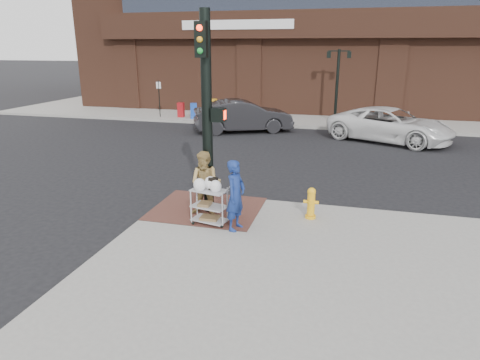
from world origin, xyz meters
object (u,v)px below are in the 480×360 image
(woman_blue, at_px, (236,195))
(lamp_post, at_px, (337,78))
(sedan_dark, at_px, (243,116))
(minivan_white, at_px, (390,125))
(traffic_signal_pole, at_px, (207,109))
(utility_cart, at_px, (209,203))
(fire_hydrant, at_px, (311,203))
(pedestrian_tan, at_px, (206,184))

(woman_blue, bearing_deg, lamp_post, 7.73)
(sedan_dark, bearing_deg, minivan_white, -119.23)
(traffic_signal_pole, xyz_separation_m, minivan_white, (5.20, 11.00, -2.04))
(utility_cart, height_order, fire_hydrant, utility_cart)
(traffic_signal_pole, height_order, fire_hydrant, traffic_signal_pole)
(pedestrian_tan, relative_size, minivan_white, 0.30)
(minivan_white, height_order, utility_cart, minivan_white)
(traffic_signal_pole, bearing_deg, utility_cart, -71.23)
(fire_hydrant, bearing_deg, woman_blue, -145.34)
(pedestrian_tan, height_order, fire_hydrant, pedestrian_tan)
(woman_blue, relative_size, minivan_white, 0.30)
(lamp_post, height_order, minivan_white, lamp_post)
(woman_blue, bearing_deg, pedestrian_tan, 68.19)
(lamp_post, distance_m, fire_hydrant, 15.18)
(pedestrian_tan, height_order, sedan_dark, pedestrian_tan)
(pedestrian_tan, bearing_deg, traffic_signal_pole, 89.27)
(utility_cart, bearing_deg, woman_blue, -12.07)
(lamp_post, distance_m, woman_blue, 16.33)
(utility_cart, bearing_deg, pedestrian_tan, 116.71)
(lamp_post, distance_m, traffic_signal_pole, 15.43)
(woman_blue, xyz_separation_m, sedan_dark, (-3.03, 12.49, -0.16))
(pedestrian_tan, bearing_deg, sedan_dark, 97.47)
(lamp_post, relative_size, traffic_signal_pole, 0.80)
(sedan_dark, bearing_deg, utility_cart, 165.73)
(traffic_signal_pole, height_order, sedan_dark, traffic_signal_pole)
(pedestrian_tan, xyz_separation_m, utility_cart, (0.26, -0.52, -0.30))
(lamp_post, bearing_deg, utility_cart, -97.84)
(lamp_post, height_order, sedan_dark, lamp_post)
(sedan_dark, xyz_separation_m, fire_hydrant, (4.68, -11.35, -0.27))
(woman_blue, xyz_separation_m, fire_hydrant, (1.65, 1.14, -0.43))
(sedan_dark, height_order, utility_cart, sedan_dark)
(lamp_post, distance_m, sedan_dark, 6.11)
(pedestrian_tan, height_order, minivan_white, pedestrian_tan)
(lamp_post, bearing_deg, woman_blue, -95.30)
(traffic_signal_pole, xyz_separation_m, woman_blue, (0.98, -0.95, -1.84))
(pedestrian_tan, bearing_deg, utility_cart, -65.72)
(minivan_white, bearing_deg, sedan_dark, 109.92)
(lamp_post, height_order, traffic_signal_pole, traffic_signal_pole)
(fire_hydrant, bearing_deg, lamp_post, 90.55)
(traffic_signal_pole, height_order, pedestrian_tan, traffic_signal_pole)
(sedan_dark, xyz_separation_m, utility_cart, (2.33, -12.34, -0.15))
(pedestrian_tan, bearing_deg, woman_blue, -37.27)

